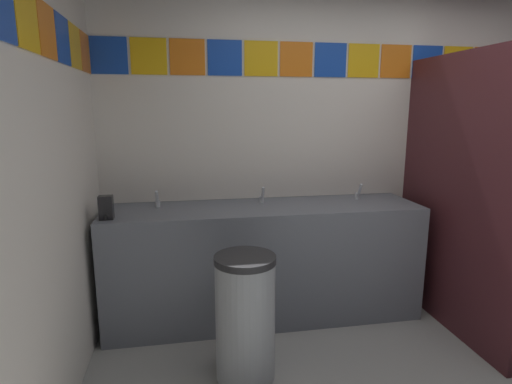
# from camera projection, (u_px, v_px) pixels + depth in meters

# --- Properties ---
(wall_back) EXTENTS (4.22, 0.09, 2.56)m
(wall_back) POSITION_uv_depth(u_px,v_px,m) (357.00, 147.00, 3.48)
(wall_back) COLOR silver
(wall_back) RESTS_ON ground_plane
(vanity_counter) EXTENTS (2.37, 0.60, 0.89)m
(vanity_counter) POSITION_uv_depth(u_px,v_px,m) (264.00, 260.00, 3.17)
(vanity_counter) COLOR slate
(vanity_counter) RESTS_ON ground_plane
(faucet_left) EXTENTS (0.04, 0.10, 0.14)m
(faucet_left) POSITION_uv_depth(u_px,v_px,m) (157.00, 201.00, 3.03)
(faucet_left) COLOR silver
(faucet_left) RESTS_ON vanity_counter
(faucet_center) EXTENTS (0.04, 0.10, 0.14)m
(faucet_center) POSITION_uv_depth(u_px,v_px,m) (262.00, 197.00, 3.16)
(faucet_center) COLOR silver
(faucet_center) RESTS_ON vanity_counter
(faucet_right) EXTENTS (0.04, 0.10, 0.14)m
(faucet_right) POSITION_uv_depth(u_px,v_px,m) (358.00, 193.00, 3.30)
(faucet_right) COLOR silver
(faucet_right) RESTS_ON vanity_counter
(soap_dispenser) EXTENTS (0.09, 0.09, 0.16)m
(soap_dispenser) POSITION_uv_depth(u_px,v_px,m) (106.00, 208.00, 2.71)
(soap_dispenser) COLOR black
(soap_dispenser) RESTS_ON vanity_counter
(stall_divider) EXTENTS (0.92, 1.34, 2.00)m
(stall_divider) POSITION_uv_depth(u_px,v_px,m) (502.00, 202.00, 2.72)
(stall_divider) COLOR #471E23
(stall_divider) RESTS_ON ground_plane
(toilet) EXTENTS (0.39, 0.49, 0.74)m
(toilet) POSITION_uv_depth(u_px,v_px,m) (490.00, 266.00, 3.45)
(toilet) COLOR white
(toilet) RESTS_ON ground_plane
(trash_bin) EXTENTS (0.36, 0.36, 0.78)m
(trash_bin) POSITION_uv_depth(u_px,v_px,m) (245.00, 317.00, 2.44)
(trash_bin) COLOR #999EA3
(trash_bin) RESTS_ON ground_plane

